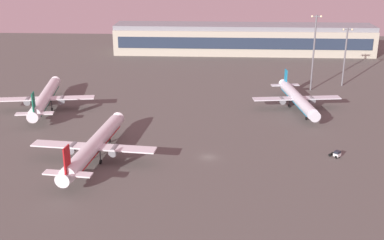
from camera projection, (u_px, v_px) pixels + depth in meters
name	position (u px, v px, depth m)	size (l,w,h in m)	color
ground_plane	(209.00, 157.00, 143.27)	(416.00, 416.00, 0.00)	#56544F
terminal_building	(243.00, 39.00, 278.58)	(144.69, 22.40, 16.40)	#B2AD99
airplane_taxiway_distant	(94.00, 146.00, 139.84)	(36.35, 46.61, 11.95)	white
airplane_far_stand	(45.00, 98.00, 183.54)	(36.57, 46.81, 12.02)	white
airplane_near_gate	(297.00, 98.00, 184.17)	(33.46, 42.86, 11.00)	silver
pushback_tug	(337.00, 154.00, 142.80)	(3.48, 3.40, 2.05)	white
apron_light_east	(345.00, 53.00, 211.29)	(4.80, 0.90, 25.25)	slate
apron_light_west	(314.00, 49.00, 203.63)	(4.80, 0.90, 31.70)	slate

